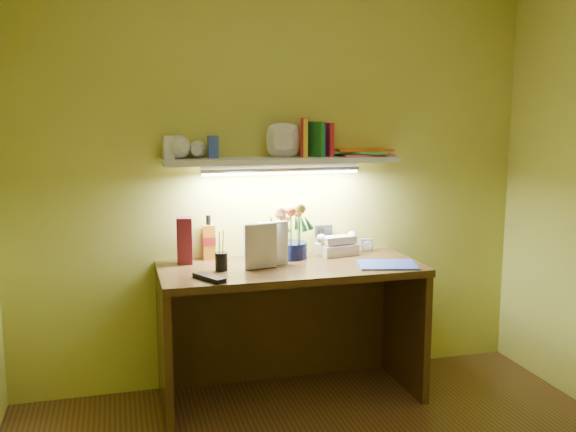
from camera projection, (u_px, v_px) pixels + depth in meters
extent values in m
cube|color=#34210E|center=(291.00, 332.00, 3.49)|extent=(1.40, 0.60, 0.75)
cube|color=silver|center=(367.00, 245.00, 3.79)|extent=(0.08, 0.05, 0.07)
cube|color=#57131E|center=(185.00, 241.00, 3.45)|extent=(0.09, 0.09, 0.25)
cylinder|color=black|center=(221.00, 255.00, 3.31)|extent=(0.08, 0.08, 0.16)
cube|color=black|center=(209.00, 278.00, 3.13)|extent=(0.15, 0.20, 0.02)
cube|color=#334DBC|center=(387.00, 265.00, 3.43)|extent=(0.35, 0.29, 0.01)
imported|color=beige|center=(245.00, 248.00, 3.30)|extent=(0.18, 0.04, 0.24)
imported|color=silver|center=(257.00, 245.00, 3.38)|extent=(0.17, 0.03, 0.24)
cube|color=silver|center=(282.00, 160.00, 3.51)|extent=(1.30, 0.25, 0.03)
imported|color=silver|center=(184.00, 150.00, 3.37)|extent=(0.16, 0.16, 0.10)
imported|color=silver|center=(196.00, 151.00, 3.39)|extent=(0.11, 0.11, 0.09)
imported|color=silver|center=(283.00, 153.00, 3.50)|extent=(0.23, 0.23, 0.05)
cube|color=silver|center=(168.00, 147.00, 3.38)|extent=(0.06, 0.05, 0.12)
cube|color=#334DBC|center=(213.00, 147.00, 3.44)|extent=(0.06, 0.05, 0.12)
cube|color=red|center=(305.00, 137.00, 3.56)|extent=(0.08, 0.15, 0.21)
cube|color=yellow|center=(305.00, 138.00, 3.54)|extent=(0.05, 0.13, 0.21)
cube|color=blue|center=(322.00, 141.00, 3.57)|extent=(0.06, 0.13, 0.18)
cube|color=#1B7429|center=(315.00, 139.00, 3.55)|extent=(0.07, 0.12, 0.19)
cube|color=red|center=(326.00, 140.00, 3.60)|extent=(0.06, 0.13, 0.19)
cube|color=pink|center=(365.00, 155.00, 3.66)|extent=(0.30, 0.22, 0.01)
cube|color=#50C05C|center=(359.00, 152.00, 3.68)|extent=(0.41, 0.37, 0.01)
cube|color=orange|center=(363.00, 150.00, 3.67)|extent=(0.34, 0.27, 0.01)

